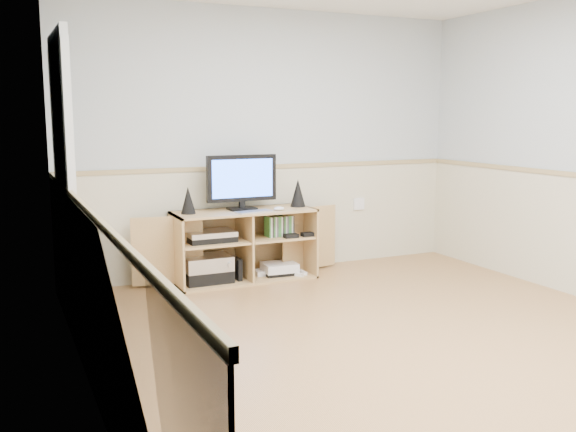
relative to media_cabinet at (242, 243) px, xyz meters
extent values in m
cube|color=tan|center=(0.37, -2.03, -0.34)|extent=(4.00, 4.50, 0.02)
cube|color=#B5BEC4|center=(-1.64, -2.03, 0.92)|extent=(0.02, 4.50, 2.50)
cube|color=#B5BEC4|center=(0.37, 0.23, 0.92)|extent=(4.00, 0.02, 2.50)
cube|color=beige|center=(0.37, 0.21, 0.17)|extent=(4.00, 0.01, 1.00)
cube|color=tan|center=(0.37, 0.20, 0.69)|extent=(4.00, 0.02, 0.04)
cube|color=white|center=(-1.61, -0.73, 0.67)|extent=(0.03, 0.82, 2.00)
cube|color=tan|center=(0.00, -0.06, -0.32)|extent=(1.30, 0.49, 0.02)
cube|color=tan|center=(0.00, -0.06, 0.31)|extent=(1.30, 0.49, 0.02)
cube|color=tan|center=(-0.64, -0.06, -0.01)|extent=(0.02, 0.49, 0.65)
cube|color=tan|center=(0.64, -0.06, -0.01)|extent=(0.02, 0.49, 0.65)
cube|color=tan|center=(0.00, 0.18, -0.01)|extent=(1.30, 0.02, 0.65)
cube|color=tan|center=(0.00, -0.06, -0.01)|extent=(0.02, 0.47, 0.61)
cube|color=tan|center=(-0.32, -0.06, 0.05)|extent=(0.62, 0.45, 0.02)
cube|color=tan|center=(0.32, -0.06, 0.05)|extent=(0.62, 0.45, 0.02)
cube|color=tan|center=(-0.70, 0.01, -0.01)|extent=(0.62, 0.13, 0.61)
cube|color=tan|center=(0.70, 0.01, -0.01)|extent=(0.62, 0.13, 0.61)
cube|color=black|center=(0.00, -0.01, 0.33)|extent=(0.25, 0.18, 0.02)
cube|color=black|center=(0.00, -0.01, 0.37)|extent=(0.05, 0.04, 0.06)
cube|color=black|center=(0.00, -0.01, 0.61)|extent=(0.66, 0.05, 0.42)
cube|color=blue|center=(0.00, -0.03, 0.61)|extent=(0.58, 0.01, 0.35)
cone|color=black|center=(-0.52, -0.04, 0.44)|extent=(0.13, 0.13, 0.24)
cone|color=black|center=(0.55, -0.04, 0.45)|extent=(0.14, 0.14, 0.26)
cube|color=#BDBDC1|center=(0.04, -0.20, 0.32)|extent=(0.35, 0.19, 0.01)
ellipsoid|color=white|center=(0.29, -0.20, 0.34)|extent=(0.11, 0.08, 0.04)
cube|color=black|center=(-0.36, -0.06, -0.26)|extent=(0.42, 0.31, 0.11)
cube|color=silver|center=(-0.36, -0.06, -0.14)|extent=(0.42, 0.31, 0.13)
cube|color=black|center=(-0.32, -0.06, 0.08)|extent=(0.42, 0.30, 0.05)
cube|color=silver|center=(-0.32, -0.06, 0.13)|extent=(0.42, 0.30, 0.05)
cube|color=black|center=(-0.08, -0.11, -0.21)|extent=(0.04, 0.14, 0.20)
cube|color=white|center=(0.22, -0.03, -0.29)|extent=(0.22, 0.17, 0.05)
cube|color=black|center=(0.34, -0.08, -0.30)|extent=(0.32, 0.26, 0.03)
cube|color=white|center=(0.34, -0.08, -0.24)|extent=(0.33, 0.28, 0.08)
cube|color=white|center=(0.54, -0.16, -0.30)|extent=(0.04, 0.14, 0.03)
cube|color=white|center=(0.52, 0.00, -0.30)|extent=(0.09, 0.15, 0.03)
cube|color=#3F8C3F|center=(0.34, -0.08, 0.15)|extent=(0.26, 0.14, 0.19)
cube|color=white|center=(1.37, 0.20, 0.27)|extent=(0.12, 0.03, 0.12)
camera|label=1|loc=(-2.05, -5.48, 1.18)|focal=40.00mm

